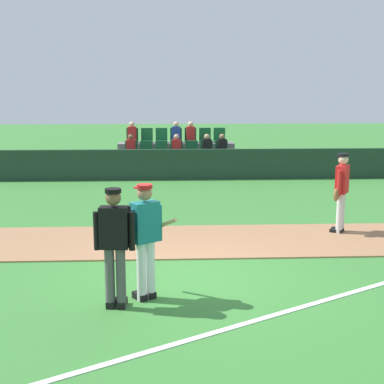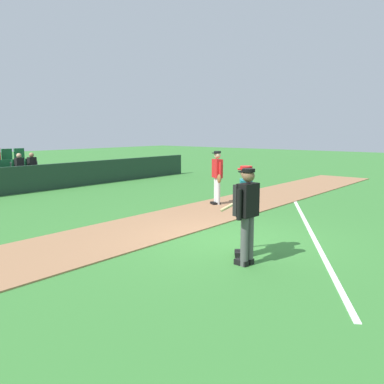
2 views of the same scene
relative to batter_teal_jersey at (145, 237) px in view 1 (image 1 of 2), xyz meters
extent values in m
plane|color=#387A33|center=(0.69, 0.89, -0.97)|extent=(80.00, 80.00, 0.00)
cube|color=#9E704C|center=(0.69, 3.10, -0.95)|extent=(28.00, 2.48, 0.03)
cube|color=white|center=(3.69, 0.39, -0.96)|extent=(10.43, 6.11, 0.01)
cube|color=#1E3828|center=(0.69, 10.95, -0.44)|extent=(20.00, 0.16, 1.06)
cube|color=slate|center=(0.69, 12.40, -0.82)|extent=(4.45, 2.10, 0.30)
cube|color=slate|center=(0.69, 11.97, -0.47)|extent=(4.35, 0.85, 0.40)
cube|color=#196033|center=(-0.96, 11.87, -0.22)|extent=(0.44, 0.40, 0.08)
cube|color=#196033|center=(-0.96, 12.09, 0.03)|extent=(0.44, 0.08, 0.50)
cube|color=red|center=(-0.96, 11.92, 0.08)|extent=(0.32, 0.22, 0.52)
sphere|color=brown|center=(-0.96, 11.92, 0.43)|extent=(0.20, 0.20, 0.20)
cube|color=#196033|center=(-0.41, 11.87, -0.22)|extent=(0.44, 0.40, 0.08)
cube|color=#196033|center=(-0.41, 12.09, 0.03)|extent=(0.44, 0.08, 0.50)
cube|color=#196033|center=(0.14, 11.87, -0.22)|extent=(0.44, 0.40, 0.08)
cube|color=#196033|center=(0.14, 12.09, 0.03)|extent=(0.44, 0.08, 0.50)
cube|color=#196033|center=(0.69, 11.87, -0.22)|extent=(0.44, 0.40, 0.08)
cube|color=#196033|center=(0.69, 12.09, 0.03)|extent=(0.44, 0.08, 0.50)
cube|color=red|center=(0.69, 11.92, 0.08)|extent=(0.32, 0.22, 0.52)
sphere|color=tan|center=(0.69, 11.92, 0.43)|extent=(0.20, 0.20, 0.20)
cube|color=#196033|center=(1.24, 11.87, -0.22)|extent=(0.44, 0.40, 0.08)
cube|color=#196033|center=(1.24, 12.09, 0.03)|extent=(0.44, 0.08, 0.50)
cube|color=#196033|center=(1.79, 11.87, -0.22)|extent=(0.44, 0.40, 0.08)
cube|color=#196033|center=(1.79, 12.09, 0.03)|extent=(0.44, 0.08, 0.50)
cube|color=black|center=(1.79, 11.92, 0.08)|extent=(0.32, 0.22, 0.52)
sphere|color=tan|center=(1.79, 11.92, 0.43)|extent=(0.20, 0.20, 0.20)
cube|color=#196033|center=(2.34, 11.87, -0.22)|extent=(0.44, 0.40, 0.08)
cube|color=#196033|center=(2.34, 12.09, 0.03)|extent=(0.44, 0.08, 0.50)
cube|color=black|center=(2.34, 11.92, 0.08)|extent=(0.32, 0.22, 0.52)
sphere|color=#9E7051|center=(2.34, 11.92, 0.43)|extent=(0.20, 0.20, 0.20)
cube|color=slate|center=(0.69, 12.82, -0.07)|extent=(4.35, 0.85, 0.40)
cube|color=#196033|center=(-0.96, 12.72, 0.18)|extent=(0.44, 0.40, 0.08)
cube|color=#196033|center=(-0.96, 12.94, 0.43)|extent=(0.44, 0.08, 0.50)
cube|color=red|center=(-0.96, 12.77, 0.48)|extent=(0.32, 0.22, 0.52)
sphere|color=beige|center=(-0.96, 12.77, 0.83)|extent=(0.20, 0.20, 0.20)
cube|color=#196033|center=(-0.41, 12.72, 0.18)|extent=(0.44, 0.40, 0.08)
cube|color=#196033|center=(-0.41, 12.94, 0.43)|extent=(0.44, 0.08, 0.50)
cube|color=#196033|center=(0.14, 12.72, 0.18)|extent=(0.44, 0.40, 0.08)
cube|color=#196033|center=(0.14, 12.94, 0.43)|extent=(0.44, 0.08, 0.50)
cube|color=#196033|center=(0.69, 12.72, 0.18)|extent=(0.44, 0.40, 0.08)
cube|color=#196033|center=(0.69, 12.94, 0.43)|extent=(0.44, 0.08, 0.50)
cube|color=#263F99|center=(0.69, 12.77, 0.48)|extent=(0.32, 0.22, 0.52)
sphere|color=beige|center=(0.69, 12.77, 0.83)|extent=(0.20, 0.20, 0.20)
cube|color=#196033|center=(1.24, 12.72, 0.18)|extent=(0.44, 0.40, 0.08)
cube|color=#196033|center=(1.24, 12.94, 0.43)|extent=(0.44, 0.08, 0.50)
cube|color=red|center=(1.24, 12.77, 0.48)|extent=(0.32, 0.22, 0.52)
sphere|color=beige|center=(1.24, 12.77, 0.83)|extent=(0.20, 0.20, 0.20)
cube|color=#196033|center=(1.79, 12.72, 0.18)|extent=(0.44, 0.40, 0.08)
cube|color=#196033|center=(1.79, 12.94, 0.43)|extent=(0.44, 0.08, 0.50)
cube|color=#196033|center=(2.34, 12.72, 0.18)|extent=(0.44, 0.40, 0.08)
cube|color=#196033|center=(2.34, 12.94, 0.43)|extent=(0.44, 0.08, 0.50)
cylinder|color=white|center=(-0.07, -0.06, -0.52)|extent=(0.14, 0.14, 0.90)
cylinder|color=white|center=(0.06, 0.04, -0.52)|extent=(0.14, 0.14, 0.90)
cube|color=black|center=(-0.10, -0.01, -0.92)|extent=(0.25, 0.28, 0.10)
cube|color=black|center=(0.03, 0.09, -0.92)|extent=(0.25, 0.28, 0.10)
cube|color=#197075|center=(0.00, -0.01, 0.23)|extent=(0.45, 0.41, 0.60)
cylinder|color=#197075|center=(-0.21, -0.15, 0.18)|extent=(0.09, 0.09, 0.55)
cylinder|color=#197075|center=(0.20, 0.14, 0.18)|extent=(0.09, 0.09, 0.55)
sphere|color=#9E7051|center=(0.00, -0.01, 0.66)|extent=(0.22, 0.22, 0.22)
cylinder|color=#B21919|center=(0.00, -0.01, 0.76)|extent=(0.23, 0.23, 0.06)
cube|color=#B21919|center=(-0.06, 0.07, 0.73)|extent=(0.22, 0.20, 0.02)
cylinder|color=tan|center=(0.14, 0.22, 0.08)|extent=(0.67, 0.53, 0.41)
cylinder|color=#4C4C4C|center=(-0.51, -0.31, -0.52)|extent=(0.14, 0.14, 0.90)
cylinder|color=#4C4C4C|center=(-0.35, -0.33, -0.52)|extent=(0.14, 0.14, 0.90)
cube|color=black|center=(-0.50, -0.25, -0.92)|extent=(0.14, 0.27, 0.10)
cube|color=black|center=(-0.34, -0.27, -0.92)|extent=(0.14, 0.27, 0.10)
cube|color=black|center=(-0.43, -0.32, 0.23)|extent=(0.42, 0.25, 0.60)
cylinder|color=black|center=(-0.68, -0.30, 0.18)|extent=(0.09, 0.09, 0.55)
cylinder|color=black|center=(-0.18, -0.34, 0.18)|extent=(0.09, 0.09, 0.55)
sphere|color=brown|center=(-0.43, -0.32, 0.66)|extent=(0.22, 0.22, 0.22)
cylinder|color=black|center=(-0.43, -0.32, 0.76)|extent=(0.23, 0.23, 0.06)
cube|color=black|center=(-0.42, -0.22, 0.73)|extent=(0.19, 0.14, 0.02)
cube|color=black|center=(-0.42, -0.19, 0.23)|extent=(0.45, 0.12, 0.56)
cylinder|color=silver|center=(4.06, 3.55, -0.52)|extent=(0.14, 0.14, 0.90)
cylinder|color=silver|center=(4.14, 3.68, -0.52)|extent=(0.14, 0.14, 0.90)
cube|color=black|center=(4.01, 3.58, -0.92)|extent=(0.28, 0.24, 0.10)
cube|color=black|center=(4.09, 3.71, -0.92)|extent=(0.28, 0.24, 0.10)
cube|color=red|center=(4.10, 3.62, 0.23)|extent=(0.39, 0.46, 0.60)
cylinder|color=red|center=(3.97, 3.40, 0.18)|extent=(0.09, 0.09, 0.55)
cylinder|color=red|center=(4.23, 3.83, 0.18)|extent=(0.09, 0.09, 0.55)
sphere|color=beige|center=(4.10, 3.62, 0.66)|extent=(0.22, 0.22, 0.22)
cylinder|color=black|center=(4.10, 3.62, 0.76)|extent=(0.23, 0.23, 0.06)
cube|color=black|center=(4.02, 3.67, 0.73)|extent=(0.19, 0.22, 0.02)
ellipsoid|color=brown|center=(3.92, 3.41, -0.07)|extent=(0.20, 0.23, 0.28)
camera|label=1|loc=(0.32, -7.84, 2.17)|focal=51.21mm
camera|label=2|loc=(-6.55, -4.05, 1.46)|focal=37.97mm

